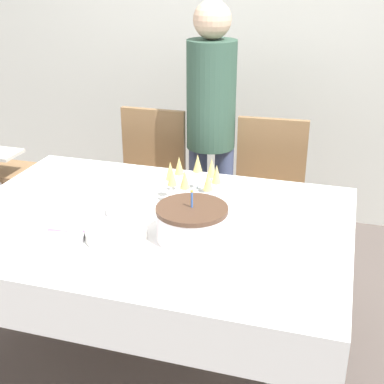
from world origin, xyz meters
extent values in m
plane|color=#564C47|center=(0.00, 0.00, 0.00)|extent=(12.00, 12.00, 0.00)
cube|color=silver|center=(0.00, 1.83, 1.35)|extent=(8.00, 0.05, 2.70)
cube|color=white|center=(0.00, 0.00, 0.75)|extent=(1.63, 1.14, 0.03)
cube|color=white|center=(0.00, 0.00, 0.66)|extent=(1.66, 1.17, 0.21)
cylinder|color=olive|center=(-0.76, 0.51, 0.37)|extent=(0.06, 0.06, 0.73)
cylinder|color=olive|center=(0.76, 0.51, 0.37)|extent=(0.06, 0.06, 0.73)
cube|color=olive|center=(-0.37, 0.82, 0.44)|extent=(0.42, 0.42, 0.04)
cube|color=olive|center=(-0.37, 1.01, 0.71)|extent=(0.40, 0.04, 0.50)
cylinder|color=olive|center=(-0.19, 0.64, 0.21)|extent=(0.04, 0.04, 0.42)
cylinder|color=olive|center=(-0.55, 0.64, 0.21)|extent=(0.04, 0.04, 0.42)
cylinder|color=olive|center=(-0.19, 1.00, 0.21)|extent=(0.04, 0.04, 0.42)
cylinder|color=olive|center=(-0.55, 1.00, 0.21)|extent=(0.04, 0.04, 0.42)
cube|color=olive|center=(0.37, 0.82, 0.44)|extent=(0.44, 0.44, 0.04)
cube|color=olive|center=(0.36, 1.01, 0.71)|extent=(0.40, 0.06, 0.50)
cylinder|color=olive|center=(0.56, 0.65, 0.21)|extent=(0.04, 0.04, 0.42)
cylinder|color=olive|center=(0.20, 0.63, 0.21)|extent=(0.04, 0.04, 0.42)
cylinder|color=olive|center=(0.54, 1.01, 0.21)|extent=(0.04, 0.04, 0.42)
cylinder|color=olive|center=(0.18, 0.99, 0.21)|extent=(0.04, 0.04, 0.42)
cylinder|color=white|center=(0.21, -0.11, 0.82)|extent=(0.28, 0.28, 0.12)
cylinder|color=#4C3323|center=(0.21, -0.11, 0.89)|extent=(0.28, 0.28, 0.02)
cylinder|color=#3F72D8|center=(0.21, -0.11, 0.93)|extent=(0.01, 0.01, 0.06)
sphere|color=#F9CC4C|center=(0.21, -0.11, 0.97)|extent=(0.01, 0.01, 0.01)
cylinder|color=silver|center=(0.11, 0.23, 0.77)|extent=(0.35, 0.35, 0.01)
cylinder|color=silver|center=(0.22, 0.24, 0.77)|extent=(0.05, 0.05, 0.00)
cylinder|color=silver|center=(0.22, 0.24, 0.82)|extent=(0.01, 0.01, 0.08)
cone|color=#E0CC72|center=(0.22, 0.24, 0.90)|extent=(0.04, 0.04, 0.08)
cylinder|color=silver|center=(0.18, 0.31, 0.77)|extent=(0.05, 0.05, 0.00)
cylinder|color=silver|center=(0.18, 0.31, 0.82)|extent=(0.01, 0.01, 0.08)
cone|color=#E0CC72|center=(0.18, 0.31, 0.90)|extent=(0.04, 0.04, 0.08)
cylinder|color=silver|center=(0.10, 0.35, 0.77)|extent=(0.05, 0.05, 0.00)
cylinder|color=silver|center=(0.10, 0.35, 0.82)|extent=(0.01, 0.01, 0.08)
cone|color=#E0CC72|center=(0.10, 0.35, 0.90)|extent=(0.04, 0.04, 0.08)
cylinder|color=silver|center=(0.03, 0.30, 0.77)|extent=(0.05, 0.05, 0.00)
cylinder|color=silver|center=(0.03, 0.30, 0.82)|extent=(0.01, 0.01, 0.08)
cone|color=#E0CC72|center=(0.03, 0.30, 0.90)|extent=(0.04, 0.04, 0.08)
cylinder|color=silver|center=(0.01, 0.22, 0.77)|extent=(0.05, 0.05, 0.00)
cylinder|color=silver|center=(0.01, 0.22, 0.82)|extent=(0.01, 0.01, 0.08)
cone|color=#E0CC72|center=(0.01, 0.22, 0.90)|extent=(0.04, 0.04, 0.08)
cylinder|color=silver|center=(0.04, 0.16, 0.77)|extent=(0.05, 0.05, 0.00)
cylinder|color=silver|center=(0.04, 0.16, 0.82)|extent=(0.01, 0.01, 0.08)
cone|color=#E0CC72|center=(0.04, 0.16, 0.90)|extent=(0.04, 0.04, 0.08)
cylinder|color=silver|center=(0.10, 0.15, 0.77)|extent=(0.05, 0.05, 0.00)
cylinder|color=silver|center=(0.10, 0.15, 0.82)|extent=(0.01, 0.01, 0.08)
cone|color=#E0CC72|center=(0.10, 0.15, 0.90)|extent=(0.04, 0.04, 0.08)
cylinder|color=silver|center=(0.21, 0.16, 0.77)|extent=(0.05, 0.05, 0.00)
cylinder|color=silver|center=(0.21, 0.16, 0.82)|extent=(0.01, 0.01, 0.08)
cone|color=#E0CC72|center=(0.21, 0.16, 0.90)|extent=(0.04, 0.04, 0.08)
cylinder|color=silver|center=(-0.07, -0.20, 0.77)|extent=(0.24, 0.24, 0.01)
cylinder|color=silver|center=(-0.07, -0.20, 0.77)|extent=(0.24, 0.24, 0.01)
cylinder|color=silver|center=(-0.07, -0.20, 0.78)|extent=(0.24, 0.24, 0.01)
cylinder|color=silver|center=(-0.07, -0.20, 0.79)|extent=(0.24, 0.24, 0.01)
cylinder|color=silver|center=(-0.07, -0.20, 0.79)|extent=(0.24, 0.24, 0.01)
cylinder|color=silver|center=(-0.07, -0.20, 0.80)|extent=(0.24, 0.24, 0.01)
cylinder|color=white|center=(-0.12, 0.02, 0.77)|extent=(0.18, 0.18, 0.01)
cylinder|color=white|center=(-0.12, 0.02, 0.77)|extent=(0.18, 0.18, 0.01)
cylinder|color=white|center=(-0.12, 0.02, 0.78)|extent=(0.18, 0.18, 0.01)
cylinder|color=white|center=(-0.12, 0.02, 0.79)|extent=(0.18, 0.18, 0.01)
cube|color=silver|center=(0.33, -0.32, 0.77)|extent=(0.30, 0.07, 0.00)
cube|color=silver|center=(-0.27, -0.27, 0.77)|extent=(0.18, 0.10, 0.02)
cube|color=pink|center=(-0.29, -0.15, 0.77)|extent=(0.15, 0.15, 0.01)
cylinder|color=#3F4C72|center=(-0.08, 0.98, 0.38)|extent=(0.11, 0.11, 0.77)
cylinder|color=#3F4C72|center=(0.08, 0.98, 0.38)|extent=(0.11, 0.11, 0.77)
cylinder|color=#335142|center=(0.00, 0.98, 1.07)|extent=(0.28, 0.28, 0.61)
sphere|color=#D8B293|center=(0.00, 0.98, 1.48)|extent=(0.21, 0.21, 0.21)
cube|color=olive|center=(-1.29, 0.78, 0.55)|extent=(0.30, 0.30, 0.03)
cylinder|color=olive|center=(-1.18, 0.67, 0.27)|extent=(0.03, 0.03, 0.54)
cylinder|color=olive|center=(-1.40, 0.89, 0.27)|extent=(0.03, 0.03, 0.54)
cylinder|color=olive|center=(-1.18, 0.89, 0.27)|extent=(0.03, 0.03, 0.54)
camera|label=1|loc=(0.75, -1.89, 1.77)|focal=50.00mm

